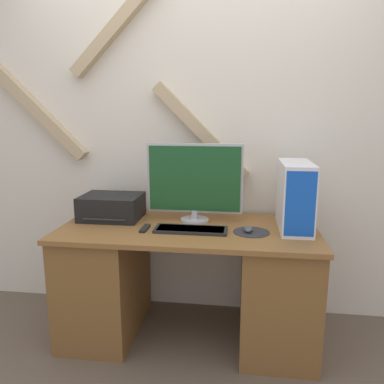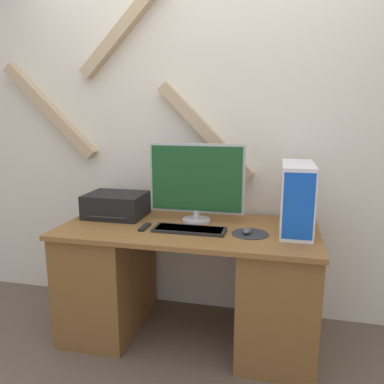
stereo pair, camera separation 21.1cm
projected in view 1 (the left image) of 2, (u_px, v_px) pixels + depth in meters
ground_plane at (179, 372)px, 2.16m from camera, size 12.00×12.00×0.00m
wall_back at (195, 129)px, 2.68m from camera, size 6.40×0.13×2.70m
desk at (188, 280)px, 2.45m from camera, size 1.61×0.77×0.76m
monitor at (195, 181)px, 2.44m from camera, size 0.63×0.19×0.52m
keyboard at (191, 229)px, 2.28m from camera, size 0.44×0.16×0.02m
mousepad at (251, 232)px, 2.26m from camera, size 0.22×0.22×0.00m
mouse at (248, 229)px, 2.25m from camera, size 0.05×0.10×0.03m
computer_tower at (295, 196)px, 2.30m from camera, size 0.19×0.46×0.41m
printer at (112, 207)px, 2.54m from camera, size 0.40×0.32×0.16m
remote_control at (145, 228)px, 2.31m from camera, size 0.04×0.15×0.02m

